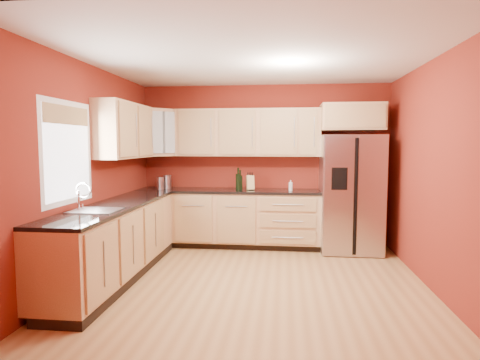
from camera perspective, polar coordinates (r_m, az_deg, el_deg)
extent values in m
plane|color=#A3723F|center=(4.89, 2.01, -14.49)|extent=(4.00, 4.00, 0.00)
plane|color=silver|center=(4.71, 2.11, 16.87)|extent=(4.00, 4.00, 0.00)
cube|color=maroon|center=(6.61, 3.37, 2.15)|extent=(4.00, 0.04, 2.60)
cube|color=maroon|center=(2.64, -1.22, -2.30)|extent=(4.00, 0.04, 2.60)
cube|color=maroon|center=(5.17, -20.63, 1.01)|extent=(0.04, 4.00, 2.60)
cube|color=maroon|center=(4.90, 26.10, 0.60)|extent=(0.04, 4.00, 2.60)
cube|color=#AC8253|center=(6.47, -1.71, -5.58)|extent=(2.90, 0.60, 0.88)
cube|color=#AC8253|center=(5.17, -17.33, -8.55)|extent=(0.60, 2.80, 0.88)
cube|color=black|center=(6.39, -1.73, -1.54)|extent=(2.90, 0.62, 0.04)
cube|color=black|center=(5.08, -17.37, -3.50)|extent=(0.62, 2.80, 0.04)
cube|color=#AC8253|center=(6.46, 1.08, 6.75)|extent=(2.30, 0.33, 0.75)
cube|color=#AC8253|center=(5.75, -16.02, 6.75)|extent=(0.33, 1.35, 0.75)
cube|color=#AC8253|center=(6.58, -11.54, 6.61)|extent=(0.67, 0.67, 0.75)
cube|color=#AC8253|center=(6.39, 15.58, 8.60)|extent=(0.92, 0.60, 0.40)
cube|color=#A9A9AD|center=(6.35, 15.44, -1.87)|extent=(0.90, 0.75, 1.78)
cube|color=white|center=(4.71, -23.27, 3.60)|extent=(0.03, 0.90, 1.00)
cylinder|color=#A9A9AD|center=(6.56, -11.26, -0.44)|extent=(0.14, 0.14, 0.19)
cylinder|color=#A9A9AD|center=(6.65, -10.31, -0.26)|extent=(0.15, 0.15, 0.22)
cube|color=tan|center=(6.34, 1.46, -0.39)|extent=(0.14, 0.13, 0.23)
cylinder|color=silver|center=(6.26, 7.21, -0.77)|extent=(0.06, 0.06, 0.17)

